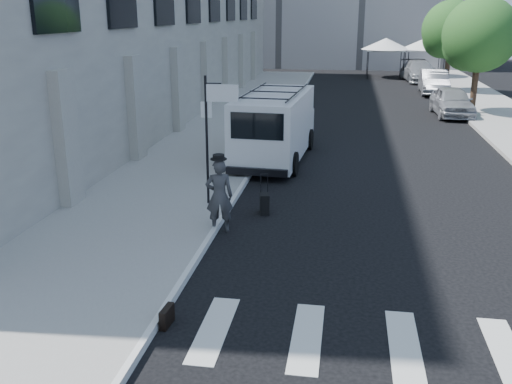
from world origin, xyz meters
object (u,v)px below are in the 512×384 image
(parked_car_b, at_px, (434,82))
(parked_car_a, at_px, (452,101))
(businessman, at_px, (219,196))
(briefcase, at_px, (167,316))
(parked_car_c, at_px, (419,71))
(cargo_van, at_px, (275,125))
(suitcase, at_px, (265,203))

(parked_car_b, bearing_deg, parked_car_a, -89.15)
(businessman, relative_size, parked_car_b, 0.38)
(briefcase, height_order, parked_car_b, parked_car_b)
(businessman, xyz_separation_m, parked_car_c, (8.45, 34.00, -0.12))
(businessman, relative_size, cargo_van, 0.28)
(cargo_van, bearing_deg, parked_car_b, 70.41)
(briefcase, height_order, suitcase, suitcase)
(suitcase, relative_size, parked_car_b, 0.22)
(parked_car_a, bearing_deg, suitcase, -116.28)
(cargo_van, distance_m, parked_car_b, 20.86)
(briefcase, xyz_separation_m, suitcase, (0.84, 6.00, 0.11))
(parked_car_c, bearing_deg, cargo_van, -112.24)
(briefcase, relative_size, parked_car_c, 0.08)
(parked_car_a, distance_m, parked_car_c, 15.85)
(briefcase, distance_m, parked_car_b, 32.41)
(parked_car_c, bearing_deg, suitcase, -108.40)
(briefcase, bearing_deg, businessman, 95.13)
(businessman, xyz_separation_m, cargo_van, (0.41, 7.57, 0.33))
(suitcase, xyz_separation_m, parked_car_a, (7.50, 16.67, 0.48))
(parked_car_b, bearing_deg, parked_car_c, 93.44)
(briefcase, relative_size, parked_car_b, 0.09)
(cargo_van, height_order, parked_car_c, cargo_van)
(businessman, relative_size, briefcase, 4.20)
(suitcase, bearing_deg, businessman, -133.51)
(suitcase, height_order, parked_car_a, parked_car_a)
(suitcase, bearing_deg, parked_car_a, 53.64)
(businessman, height_order, cargo_van, cargo_van)
(parked_car_b, xyz_separation_m, parked_car_c, (-0.16, 7.26, 0.01))
(parked_car_a, height_order, parked_car_b, parked_car_b)
(suitcase, distance_m, parked_car_a, 18.28)
(parked_car_a, xyz_separation_m, parked_car_c, (0.05, 15.85, 0.04))
(cargo_van, bearing_deg, parked_car_c, 76.63)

